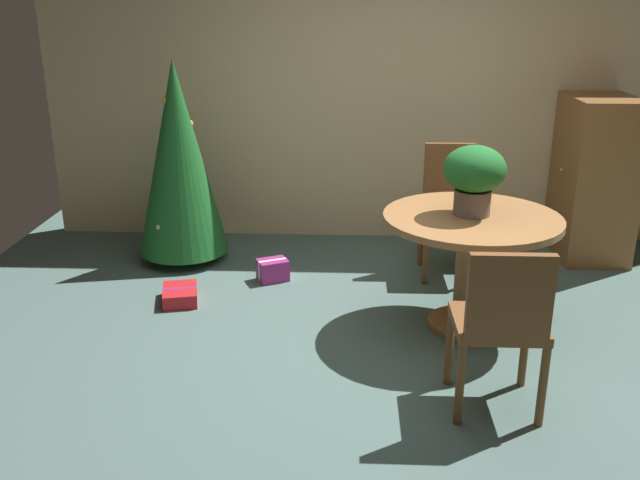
{
  "coord_description": "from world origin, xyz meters",
  "views": [
    {
      "loc": [
        -0.37,
        -3.79,
        2.06
      ],
      "look_at": [
        -0.54,
        0.21,
        0.64
      ],
      "focal_mm": 38.69,
      "sensor_mm": 36.0,
      "label": 1
    }
  ],
  "objects_px": {
    "wooden_chair_near": "(502,320)",
    "wooden_chair_far": "(449,204)",
    "flower_vase": "(474,174)",
    "gift_box_red": "(180,295)",
    "round_dining_table": "(470,244)",
    "gift_box_purple": "(273,270)",
    "wooden_cabinet": "(594,178)",
    "holiday_tree": "(179,158)"
  },
  "relations": [
    {
      "from": "wooden_chair_near",
      "to": "wooden_chair_far",
      "type": "height_order",
      "value": "wooden_chair_far"
    },
    {
      "from": "wooden_chair_near",
      "to": "flower_vase",
      "type": "bearing_deg",
      "value": 90.29
    },
    {
      "from": "wooden_chair_near",
      "to": "gift_box_red",
      "type": "height_order",
      "value": "wooden_chair_near"
    },
    {
      "from": "round_dining_table",
      "to": "gift_box_purple",
      "type": "xyz_separation_m",
      "value": [
        -1.35,
        0.73,
        -0.5
      ]
    },
    {
      "from": "flower_vase",
      "to": "wooden_chair_near",
      "type": "distance_m",
      "value": 1.13
    },
    {
      "from": "gift_box_purple",
      "to": "gift_box_red",
      "type": "bearing_deg",
      "value": -145.81
    },
    {
      "from": "wooden_chair_far",
      "to": "gift_box_purple",
      "type": "bearing_deg",
      "value": -169.0
    },
    {
      "from": "gift_box_red",
      "to": "wooden_cabinet",
      "type": "height_order",
      "value": "wooden_cabinet"
    },
    {
      "from": "flower_vase",
      "to": "wooden_chair_near",
      "type": "bearing_deg",
      "value": -89.71
    },
    {
      "from": "wooden_chair_far",
      "to": "gift_box_red",
      "type": "xyz_separation_m",
      "value": [
        -1.97,
        -0.68,
        -0.5
      ]
    },
    {
      "from": "holiday_tree",
      "to": "gift_box_red",
      "type": "relative_size",
      "value": 4.49
    },
    {
      "from": "flower_vase",
      "to": "gift_box_red",
      "type": "distance_m",
      "value": 2.21
    },
    {
      "from": "round_dining_table",
      "to": "gift_box_red",
      "type": "xyz_separation_m",
      "value": [
        -1.97,
        0.31,
        -0.53
      ]
    },
    {
      "from": "round_dining_table",
      "to": "wooden_chair_far",
      "type": "xyz_separation_m",
      "value": [
        0.0,
        0.99,
        -0.03
      ]
    },
    {
      "from": "round_dining_table",
      "to": "holiday_tree",
      "type": "height_order",
      "value": "holiday_tree"
    },
    {
      "from": "round_dining_table",
      "to": "wooden_chair_near",
      "type": "distance_m",
      "value": 0.99
    },
    {
      "from": "flower_vase",
      "to": "wooden_chair_near",
      "type": "xyz_separation_m",
      "value": [
        0.01,
        -1.01,
        -0.5
      ]
    },
    {
      "from": "round_dining_table",
      "to": "wooden_chair_far",
      "type": "distance_m",
      "value": 0.99
    },
    {
      "from": "wooden_chair_near",
      "to": "holiday_tree",
      "type": "height_order",
      "value": "holiday_tree"
    },
    {
      "from": "holiday_tree",
      "to": "gift_box_purple",
      "type": "relative_size",
      "value": 6.01
    },
    {
      "from": "wooden_chair_near",
      "to": "gift_box_red",
      "type": "distance_m",
      "value": 2.4
    },
    {
      "from": "flower_vase",
      "to": "gift_box_red",
      "type": "bearing_deg",
      "value": 171.76
    },
    {
      "from": "wooden_chair_near",
      "to": "wooden_chair_far",
      "type": "xyz_separation_m",
      "value": [
        0.0,
        1.98,
        0.02
      ]
    },
    {
      "from": "flower_vase",
      "to": "gift_box_red",
      "type": "xyz_separation_m",
      "value": [
        -1.96,
        0.28,
        -0.98
      ]
    },
    {
      "from": "wooden_chair_near",
      "to": "gift_box_purple",
      "type": "distance_m",
      "value": 2.23
    },
    {
      "from": "wooden_chair_far",
      "to": "flower_vase",
      "type": "bearing_deg",
      "value": -90.3
    },
    {
      "from": "gift_box_purple",
      "to": "round_dining_table",
      "type": "bearing_deg",
      "value": -28.31
    },
    {
      "from": "gift_box_red",
      "to": "wooden_cabinet",
      "type": "relative_size",
      "value": 0.27
    },
    {
      "from": "round_dining_table",
      "to": "gift_box_purple",
      "type": "distance_m",
      "value": 1.61
    },
    {
      "from": "holiday_tree",
      "to": "gift_box_purple",
      "type": "xyz_separation_m",
      "value": [
        0.77,
        -0.42,
        -0.77
      ]
    },
    {
      "from": "wooden_chair_far",
      "to": "wooden_cabinet",
      "type": "height_order",
      "value": "wooden_cabinet"
    },
    {
      "from": "wooden_chair_near",
      "to": "gift_box_red",
      "type": "relative_size",
      "value": 2.56
    },
    {
      "from": "wooden_cabinet",
      "to": "wooden_chair_near",
      "type": "bearing_deg",
      "value": -117.03
    },
    {
      "from": "round_dining_table",
      "to": "wooden_chair_near",
      "type": "bearing_deg",
      "value": -90.0
    },
    {
      "from": "flower_vase",
      "to": "holiday_tree",
      "type": "distance_m",
      "value": 2.4
    },
    {
      "from": "round_dining_table",
      "to": "holiday_tree",
      "type": "relative_size",
      "value": 0.69
    },
    {
      "from": "wooden_chair_near",
      "to": "wooden_chair_far",
      "type": "distance_m",
      "value": 1.98
    },
    {
      "from": "gift_box_red",
      "to": "holiday_tree",
      "type": "bearing_deg",
      "value": 100.43
    },
    {
      "from": "flower_vase",
      "to": "wooden_chair_far",
      "type": "xyz_separation_m",
      "value": [
        0.01,
        0.97,
        -0.48
      ]
    },
    {
      "from": "flower_vase",
      "to": "gift_box_purple",
      "type": "relative_size",
      "value": 1.63
    },
    {
      "from": "wooden_chair_near",
      "to": "holiday_tree",
      "type": "bearing_deg",
      "value": 134.82
    },
    {
      "from": "wooden_cabinet",
      "to": "flower_vase",
      "type": "bearing_deg",
      "value": -131.58
    }
  ]
}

